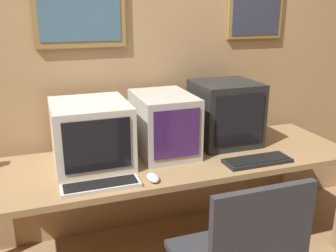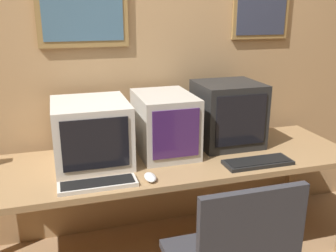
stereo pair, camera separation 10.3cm
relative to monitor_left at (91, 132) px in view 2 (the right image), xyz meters
name	(u,v)px [view 2 (the right image)]	position (x,y,z in m)	size (l,w,h in m)	color
wall_back	(149,54)	(0.45, 0.37, 0.41)	(8.00, 0.08, 2.60)	tan
desk	(168,167)	(0.45, -0.09, -0.25)	(2.38, 0.73, 0.71)	#99754C
monitor_left	(91,132)	(0.00, 0.00, 0.00)	(0.44, 0.48, 0.38)	beige
monitor_center	(165,124)	(0.47, 0.02, 0.00)	(0.35, 0.48, 0.38)	#B7B2A8
monitor_right	(228,114)	(0.92, 0.05, 0.03)	(0.41, 0.40, 0.43)	black
keyboard_main	(98,184)	(-0.01, -0.35, -0.18)	(0.41, 0.13, 0.03)	beige
keyboard_side	(258,162)	(0.95, -0.33, -0.18)	(0.42, 0.15, 0.03)	black
mouse_near_keyboard	(150,177)	(0.27, -0.36, -0.17)	(0.06, 0.12, 0.03)	silver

